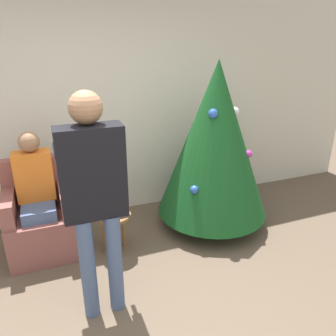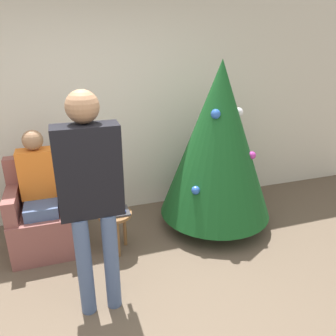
{
  "view_description": "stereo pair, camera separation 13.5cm",
  "coord_description": "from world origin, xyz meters",
  "px_view_note": "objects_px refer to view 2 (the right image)",
  "views": [
    {
      "loc": [
        -0.4,
        -1.64,
        2.1
      ],
      "look_at": [
        0.61,
        0.98,
        1.0
      ],
      "focal_mm": 35.0,
      "sensor_mm": 36.0,
      "label": 1
    },
    {
      "loc": [
        -0.27,
        -1.69,
        2.1
      ],
      "look_at": [
        0.61,
        0.98,
        1.0
      ],
      "focal_mm": 35.0,
      "sensor_mm": 36.0,
      "label": 2
    }
  ],
  "objects_px": {
    "armchair": "(44,217)",
    "christmas_tree": "(218,141)",
    "person_seated": "(39,187)",
    "side_stool": "(115,220)",
    "person_standing": "(90,187)"
  },
  "relations": [
    {
      "from": "christmas_tree",
      "to": "armchair",
      "type": "relative_size",
      "value": 1.97
    },
    {
      "from": "christmas_tree",
      "to": "person_seated",
      "type": "relative_size",
      "value": 1.5
    },
    {
      "from": "christmas_tree",
      "to": "armchair",
      "type": "height_order",
      "value": "christmas_tree"
    },
    {
      "from": "christmas_tree",
      "to": "person_standing",
      "type": "xyz_separation_m",
      "value": [
        -1.47,
        -0.87,
        0.04
      ]
    },
    {
      "from": "side_stool",
      "to": "person_standing",
      "type": "bearing_deg",
      "value": -110.24
    },
    {
      "from": "christmas_tree",
      "to": "side_stool",
      "type": "relative_size",
      "value": 4.32
    },
    {
      "from": "armchair",
      "to": "christmas_tree",
      "type": "bearing_deg",
      "value": -4.45
    },
    {
      "from": "christmas_tree",
      "to": "person_seated",
      "type": "distance_m",
      "value": 1.95
    },
    {
      "from": "armchair",
      "to": "side_stool",
      "type": "relative_size",
      "value": 2.19
    },
    {
      "from": "armchair",
      "to": "side_stool",
      "type": "distance_m",
      "value": 0.76
    },
    {
      "from": "person_seated",
      "to": "side_stool",
      "type": "relative_size",
      "value": 2.89
    },
    {
      "from": "christmas_tree",
      "to": "side_stool",
      "type": "bearing_deg",
      "value": -172.52
    },
    {
      "from": "christmas_tree",
      "to": "person_standing",
      "type": "height_order",
      "value": "christmas_tree"
    },
    {
      "from": "side_stool",
      "to": "christmas_tree",
      "type": "bearing_deg",
      "value": 7.48
    },
    {
      "from": "christmas_tree",
      "to": "person_standing",
      "type": "relative_size",
      "value": 1.07
    }
  ]
}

